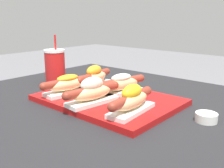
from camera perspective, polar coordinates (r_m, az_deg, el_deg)
name	(u,v)px	position (r m, az deg, el deg)	size (l,w,h in m)	color
serving_tray	(108,100)	(0.85, -0.88, -3.45)	(0.44, 0.31, 0.02)	#B71414
hot_dog_0	(68,84)	(0.89, -9.58, -0.06)	(0.08, 0.20, 0.07)	white
hot_dog_1	(92,92)	(0.78, -4.36, -1.72)	(0.08, 0.20, 0.08)	white
hot_dog_2	(132,100)	(0.71, 4.30, -3.48)	(0.07, 0.20, 0.08)	white
hot_dog_3	(94,77)	(0.97, -3.90, 1.52)	(0.09, 0.20, 0.08)	white
hot_dog_4	(121,84)	(0.88, 2.01, 0.01)	(0.09, 0.20, 0.07)	white
sauce_bowl	(206,117)	(0.74, 19.85, -6.74)	(0.06, 0.06, 0.02)	silver
drink_cup	(55,66)	(1.12, -12.30, 3.81)	(0.09, 0.09, 0.20)	red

